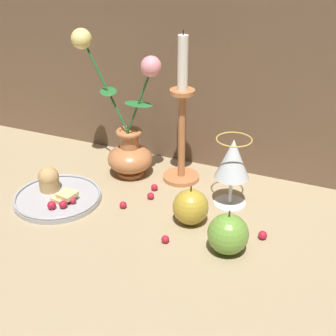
% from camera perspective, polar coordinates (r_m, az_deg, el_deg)
% --- Properties ---
extents(ground_plane, '(2.40, 2.40, 0.00)m').
position_cam_1_polar(ground_plane, '(1.04, -0.92, -4.99)').
color(ground_plane, '#9E8966').
rests_on(ground_plane, ground).
extents(vase, '(0.22, 0.11, 0.35)m').
position_cam_1_polar(vase, '(1.14, -4.97, 3.49)').
color(vase, '#B77042').
rests_on(vase, ground_plane).
extents(plate_with_pastries, '(0.20, 0.20, 0.07)m').
position_cam_1_polar(plate_with_pastries, '(1.10, -13.50, -3.03)').
color(plate_with_pastries, '#A3A3A8').
rests_on(plate_with_pastries, ground_plane).
extents(wine_glass, '(0.08, 0.08, 0.16)m').
position_cam_1_polar(wine_glass, '(1.01, 7.88, 0.82)').
color(wine_glass, silver).
rests_on(wine_glass, ground_plane).
extents(candlestick, '(0.09, 0.09, 0.36)m').
position_cam_1_polar(candlestick, '(1.09, 1.70, 5.12)').
color(candlestick, '#B77042').
rests_on(candlestick, ground_plane).
extents(apple_beside_vase, '(0.08, 0.08, 0.09)m').
position_cam_1_polar(apple_beside_vase, '(0.90, 7.33, -7.99)').
color(apple_beside_vase, '#669938').
rests_on(apple_beside_vase, ground_plane).
extents(apple_near_glass, '(0.08, 0.08, 0.09)m').
position_cam_1_polar(apple_near_glass, '(0.98, 2.77, -4.76)').
color(apple_near_glass, '#B2932D').
rests_on(apple_near_glass, ground_plane).
extents(berry_near_plate, '(0.02, 0.02, 0.02)m').
position_cam_1_polar(berry_near_plate, '(1.10, -1.67, -2.37)').
color(berry_near_plate, '#AD192D').
rests_on(berry_near_plate, ground_plane).
extents(berry_front_center, '(0.02, 0.02, 0.02)m').
position_cam_1_polar(berry_front_center, '(0.96, 11.47, -8.03)').
color(berry_front_center, '#AD192D').
rests_on(berry_front_center, ground_plane).
extents(berry_by_glass_stem, '(0.02, 0.02, 0.02)m').
position_cam_1_polar(berry_by_glass_stem, '(0.93, -0.33, -8.68)').
color(berry_by_glass_stem, '#AD192D').
rests_on(berry_by_glass_stem, ground_plane).
extents(berry_under_candlestick, '(0.02, 0.02, 0.02)m').
position_cam_1_polar(berry_under_candlestick, '(1.07, -2.13, -3.41)').
color(berry_under_candlestick, '#AD192D').
rests_on(berry_under_candlestick, ground_plane).
extents(berry_far_right, '(0.02, 0.02, 0.02)m').
position_cam_1_polar(berry_far_right, '(1.04, -5.50, -4.50)').
color(berry_far_right, '#AD192D').
rests_on(berry_far_right, ground_plane).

